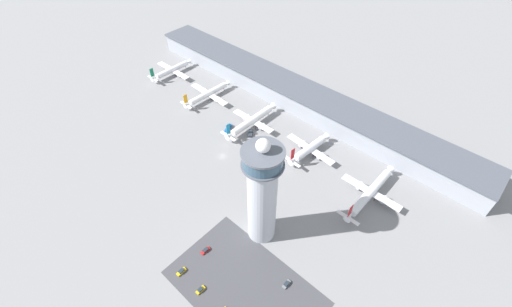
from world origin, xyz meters
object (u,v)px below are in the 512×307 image
at_px(control_tower, 262,193).
at_px(service_truck_fuel, 228,128).
at_px(car_blue_compact, 205,251).
at_px(car_navy_sedan, 286,284).
at_px(airplane_gate_charlie, 252,121).
at_px(service_truck_catering, 250,133).
at_px(airplane_gate_echo, 370,192).
at_px(airplane_gate_bravo, 208,94).
at_px(airplane_gate_delta, 310,149).
at_px(car_maroon_suv, 200,290).
at_px(airplane_gate_alpha, 172,70).
at_px(car_yellow_taxi, 181,272).

height_order(control_tower, service_truck_fuel, control_tower).
bearing_deg(car_blue_compact, car_navy_sedan, 18.68).
bearing_deg(airplane_gate_charlie, service_truck_fuel, -125.90).
height_order(control_tower, airplane_gate_charlie, control_tower).
distance_m(service_truck_catering, service_truck_fuel, 15.14).
bearing_deg(airplane_gate_echo, car_navy_sedan, -92.19).
distance_m(service_truck_fuel, car_navy_sedan, 106.97).
xyz_separation_m(airplane_gate_bravo, airplane_gate_echo, (129.01, -3.55, 0.48)).
height_order(control_tower, airplane_gate_echo, control_tower).
bearing_deg(service_truck_catering, airplane_gate_bravo, 170.25).
relative_size(airplane_gate_charlie, airplane_gate_delta, 1.28).
bearing_deg(service_truck_catering, service_truck_fuel, -157.41).
bearing_deg(airplane_gate_echo, airplane_gate_delta, 172.20).
height_order(control_tower, car_maroon_suv, control_tower).
bearing_deg(airplane_gate_delta, airplane_gate_alpha, 179.78).
bearing_deg(airplane_gate_echo, service_truck_catering, -176.55).
distance_m(service_truck_catering, car_maroon_suv, 101.87).
bearing_deg(airplane_gate_delta, car_navy_sedan, -60.66).
distance_m(airplane_gate_alpha, airplane_gate_echo, 173.77).
distance_m(airplane_gate_alpha, airplane_gate_charlie, 88.57).
distance_m(airplane_gate_bravo, airplane_gate_charlie, 43.85).
bearing_deg(car_blue_compact, airplane_gate_bravo, 137.36).
bearing_deg(service_truck_catering, control_tower, -42.81).
height_order(airplane_gate_alpha, car_maroon_suv, airplane_gate_alpha).
xyz_separation_m(airplane_gate_bravo, car_maroon_suv, (101.31, -95.66, -3.37)).
relative_size(airplane_gate_echo, car_yellow_taxi, 10.13).
relative_size(service_truck_fuel, car_yellow_taxi, 1.88).
bearing_deg(car_navy_sedan, airplane_gate_charlie, 140.75).
distance_m(airplane_gate_bravo, airplane_gate_delta, 86.28).
bearing_deg(service_truck_fuel, car_blue_compact, -51.34).
distance_m(service_truck_catering, car_yellow_taxi, 96.29).
bearing_deg(airplane_gate_alpha, airplane_gate_echo, -2.10).
xyz_separation_m(airplane_gate_alpha, car_yellow_taxi, (133.53, -98.72, -3.39)).
bearing_deg(control_tower, car_yellow_taxi, -107.51).
distance_m(airplane_gate_bravo, car_navy_sedan, 144.27).
distance_m(control_tower, airplane_gate_echo, 65.17).
xyz_separation_m(car_yellow_taxi, car_blue_compact, (0.12, 13.95, -0.02)).
distance_m(airplane_gate_alpha, car_blue_compact, 158.31).
relative_size(airplane_gate_bravo, airplane_gate_charlie, 0.92).
bearing_deg(airplane_gate_alpha, service_truck_catering, -6.83).
relative_size(airplane_gate_charlie, car_yellow_taxi, 9.74).
xyz_separation_m(airplane_gate_delta, car_yellow_taxi, (2.64, -98.22, -3.53)).
bearing_deg(car_maroon_suv, airplane_gate_charlie, 121.48).
xyz_separation_m(control_tower, service_truck_catering, (-52.42, 48.56, -28.30)).
relative_size(airplane_gate_delta, service_truck_catering, 5.42).
distance_m(airplane_gate_charlie, car_yellow_taxi, 104.48).
bearing_deg(car_yellow_taxi, control_tower, 72.49).
relative_size(airplane_gate_alpha, airplane_gate_bravo, 0.91).
height_order(airplane_gate_alpha, airplane_gate_bravo, airplane_gate_alpha).
bearing_deg(car_maroon_suv, airplane_gate_alpha, 145.99).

